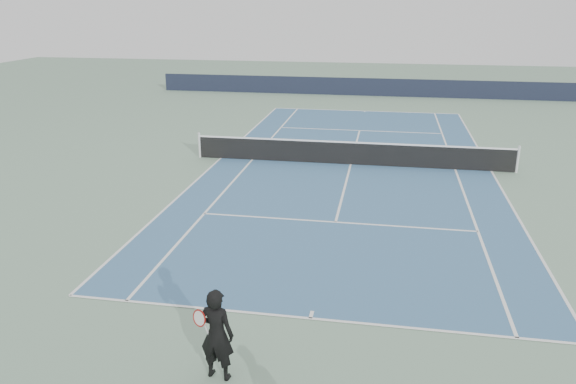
# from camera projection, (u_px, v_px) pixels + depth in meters

# --- Properties ---
(ground) EXTENTS (80.00, 80.00, 0.00)m
(ground) POSITION_uv_depth(u_px,v_px,m) (351.00, 165.00, 22.81)
(ground) COLOR gray
(court_surface) EXTENTS (10.97, 23.77, 0.01)m
(court_surface) POSITION_uv_depth(u_px,v_px,m) (351.00, 165.00, 22.81)
(court_surface) COLOR #3A6389
(court_surface) RESTS_ON ground
(tennis_net) EXTENTS (12.90, 0.10, 1.07)m
(tennis_net) POSITION_uv_depth(u_px,v_px,m) (351.00, 153.00, 22.65)
(tennis_net) COLOR silver
(tennis_net) RESTS_ON ground
(windscreen_far) EXTENTS (30.00, 0.25, 1.20)m
(windscreen_far) POSITION_uv_depth(u_px,v_px,m) (369.00, 87.00, 39.28)
(windscreen_far) COLOR black
(windscreen_far) RESTS_ON ground
(tennis_player) EXTENTS (0.80, 0.55, 1.72)m
(tennis_player) POSITION_uv_depth(u_px,v_px,m) (217.00, 334.00, 9.67)
(tennis_player) COLOR black
(tennis_player) RESTS_ON ground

